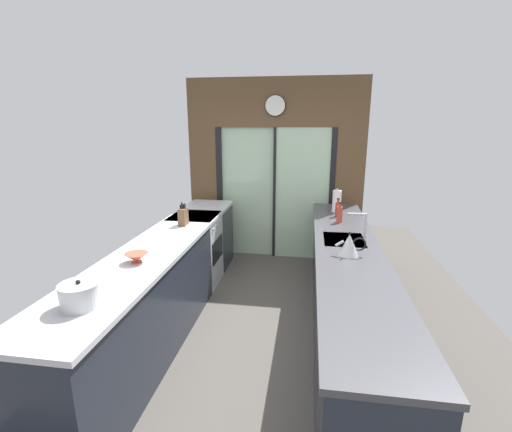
{
  "coord_description": "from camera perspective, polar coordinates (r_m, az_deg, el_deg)",
  "views": [
    {
      "loc": [
        0.52,
        -2.95,
        2.05
      ],
      "look_at": [
        -0.03,
        0.71,
        1.09
      ],
      "focal_mm": 24.88,
      "sensor_mm": 36.0,
      "label": 1
    }
  ],
  "objects": [
    {
      "name": "mixing_bowl",
      "position": [
        3.16,
        -18.66,
        -6.33
      ],
      "size": [
        0.19,
        0.19,
        0.08
      ],
      "color": "#BC4C38",
      "rests_on": "left_counter_run"
    },
    {
      "name": "back_wall_unit",
      "position": [
        5.4,
        3.06,
        9.02
      ],
      "size": [
        2.64,
        0.12,
        2.7
      ],
      "color": "brown",
      "rests_on": "ground_plane"
    },
    {
      "name": "ground_plane",
      "position": [
        4.13,
        0.23,
        -15.27
      ],
      "size": [
        5.04,
        7.6,
        0.02
      ],
      "primitive_type": "cube",
      "color": "#4C4742"
    },
    {
      "name": "paper_towel_roll",
      "position": [
        4.79,
        12.85,
        2.35
      ],
      "size": [
        0.13,
        0.13,
        0.32
      ],
      "color": "#B7BABC",
      "rests_on": "right_counter_run"
    },
    {
      "name": "stock_pot",
      "position": [
        2.56,
        -26.46,
        -11.31
      ],
      "size": [
        0.25,
        0.25,
        0.18
      ],
      "color": "#B7BABC",
      "rests_on": "left_counter_run"
    },
    {
      "name": "sink_faucet",
      "position": [
        3.66,
        16.74,
        -0.99
      ],
      "size": [
        0.19,
        0.02,
        0.28
      ],
      "color": "#B7BABC",
      "rests_on": "right_counter_run"
    },
    {
      "name": "soap_bottle_far",
      "position": [
        4.57,
        13.02,
        1.16
      ],
      "size": [
        0.06,
        0.06,
        0.23
      ],
      "color": "#B23D2D",
      "rests_on": "right_counter_run"
    },
    {
      "name": "right_counter_run",
      "position": [
        3.64,
        14.16,
        -11.75
      ],
      "size": [
        0.62,
        3.8,
        0.92
      ],
      "color": "#1E232D",
      "rests_on": "ground_plane"
    },
    {
      "name": "left_counter_run",
      "position": [
        3.75,
        -15.03,
        -10.96
      ],
      "size": [
        0.62,
        3.8,
        0.92
      ],
      "color": "#1E232D",
      "rests_on": "ground_plane"
    },
    {
      "name": "kettle",
      "position": [
        3.24,
        14.77,
        -4.49
      ],
      "size": [
        0.27,
        0.18,
        0.22
      ],
      "color": "#B7BABC",
      "rests_on": "right_counter_run"
    },
    {
      "name": "soap_bottle_near",
      "position": [
        4.29,
        13.28,
        0.36
      ],
      "size": [
        0.07,
        0.07,
        0.24
      ],
      "color": "#B23D2D",
      "rests_on": "right_counter_run"
    },
    {
      "name": "knife_block",
      "position": [
        4.14,
        -11.62,
        -0.08
      ],
      "size": [
        0.08,
        0.14,
        0.27
      ],
      "color": "brown",
      "rests_on": "left_counter_run"
    },
    {
      "name": "oven_range",
      "position": [
        4.71,
        -9.64,
        -5.38
      ],
      "size": [
        0.6,
        0.6,
        0.92
      ],
      "color": "#B7BABC",
      "rests_on": "ground_plane"
    }
  ]
}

